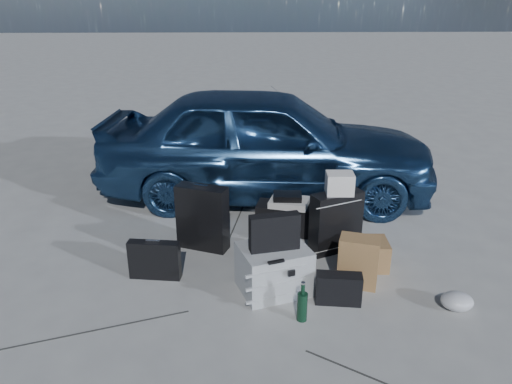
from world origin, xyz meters
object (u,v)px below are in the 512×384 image
duffel_bag (287,218)px  cardboard_box (368,254)px  briefcase (155,260)px  green_bottle (302,302)px  suitcase_right (336,222)px  pelican_case (274,269)px  suitcase_left (203,218)px  car (266,143)px

duffel_bag → cardboard_box: size_ratio=1.80×
briefcase → green_bottle: (1.26, -0.68, -0.02)m
suitcase_right → cardboard_box: (0.25, -0.34, -0.18)m
pelican_case → duffel_bag: bearing=60.6°
briefcase → suitcase_right: 1.80m
suitcase_left → suitcase_right: 1.33m
briefcase → cardboard_box: 1.99m
cardboard_box → briefcase: bearing=-176.0°
green_bottle → duffel_bag: bearing=89.3°
pelican_case → briefcase: 1.09m
pelican_case → suitcase_left: 1.05m
pelican_case → cardboard_box: 0.99m
cardboard_box → suitcase_left: bearing=164.7°
green_bottle → pelican_case: bearing=114.1°
car → suitcase_left: (-0.71, -1.40, -0.36)m
car → duffel_bag: 1.22m
cardboard_box → green_bottle: green_bottle is taller
car → pelican_case: bearing=-176.1°
car → cardboard_box: size_ratio=11.36×
suitcase_left → cardboard_box: (1.58, -0.43, -0.20)m
suitcase_right → duffel_bag: bearing=112.9°
suitcase_left → duffel_bag: suitcase_left is taller
briefcase → suitcase_left: bearing=62.4°
suitcase_left → suitcase_right: bearing=17.6°
car → suitcase_right: 1.67m
cardboard_box → green_bottle: bearing=-131.4°
duffel_bag → suitcase_right: bearing=-29.8°
suitcase_right → briefcase: bearing=171.4°
pelican_case → briefcase: bearing=149.1°
briefcase → suitcase_right: suitcase_right is taller
suitcase_right → duffel_bag: size_ratio=0.96×
duffel_bag → cardboard_box: (0.70, -0.76, -0.03)m
briefcase → suitcase_right: size_ratio=0.75×
green_bottle → cardboard_box: bearing=48.6°
cardboard_box → duffel_bag: bearing=132.8°
suitcase_left → suitcase_right: suitcase_left is taller
suitcase_right → cardboard_box: 0.46m
suitcase_left → suitcase_right: (1.33, -0.10, -0.02)m
suitcase_right → duffel_bag: suitcase_right is taller
green_bottle → car: bearing=93.3°
suitcase_left → cardboard_box: size_ratio=1.85×
suitcase_left → green_bottle: size_ratio=2.00×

